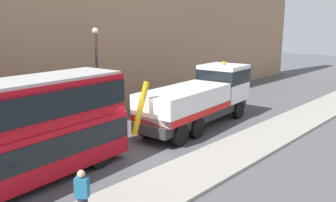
# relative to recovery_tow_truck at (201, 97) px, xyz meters

# --- Properties ---
(ground_plane) EXTENTS (120.00, 120.00, 0.00)m
(ground_plane) POSITION_rel_recovery_tow_truck_xyz_m (-5.78, 0.08, -1.76)
(ground_plane) COLOR #4C4C51
(near_kerb) EXTENTS (60.00, 2.80, 0.15)m
(near_kerb) POSITION_rel_recovery_tow_truck_xyz_m (-5.78, -4.12, -1.68)
(near_kerb) COLOR gray
(near_kerb) RESTS_ON ground_plane
(recovery_tow_truck) EXTENTS (10.23, 3.48, 3.67)m
(recovery_tow_truck) POSITION_rel_recovery_tow_truck_xyz_m (0.00, 0.00, 0.00)
(recovery_tow_truck) COLOR #2D2D2D
(recovery_tow_truck) RESTS_ON ground_plane
(pedestrian_onlooker) EXTENTS (0.45, 0.48, 1.71)m
(pedestrian_onlooker) POSITION_rel_recovery_tow_truck_xyz_m (-11.13, -4.04, -0.77)
(pedestrian_onlooker) COLOR #232333
(pedestrian_onlooker) RESTS_ON near_kerb
(street_lamp) EXTENTS (0.36, 0.36, 5.83)m
(street_lamp) POSITION_rel_recovery_tow_truck_xyz_m (-4.15, 4.63, 1.71)
(street_lamp) COLOR #38383D
(street_lamp) RESTS_ON ground_plane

